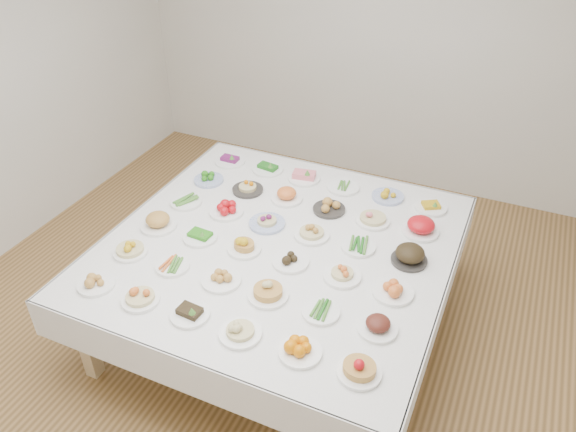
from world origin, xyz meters
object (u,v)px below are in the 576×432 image
at_px(dish_0, 96,281).
at_px(dish_18, 186,200).
at_px(dish_35, 431,205).
at_px(display_table, 279,251).

distance_m(dish_0, dish_18, 1.01).
xyz_separation_m(dish_0, dish_35, (1.69, 1.69, -0.00)).
xyz_separation_m(display_table, dish_18, (-0.84, 0.16, 0.09)).
bearing_deg(dish_0, display_table, 45.43).
height_order(dish_18, dish_35, dish_35).
xyz_separation_m(dish_18, dish_35, (1.69, 0.68, 0.01)).
bearing_deg(dish_35, display_table, -135.31).
xyz_separation_m(display_table, dish_35, (0.85, 0.84, 0.10)).
distance_m(display_table, dish_0, 1.20).
distance_m(display_table, dish_35, 1.20).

